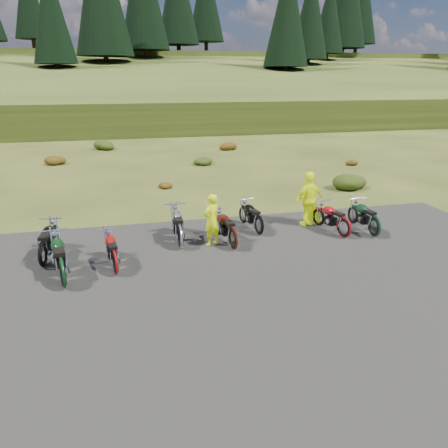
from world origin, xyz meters
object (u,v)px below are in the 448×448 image
object	(u,v)px
motorcycle_3	(181,249)
motorcycle_7	(373,237)
person_middle	(212,221)
motorcycle_0	(45,267)

from	to	relation	value
motorcycle_3	motorcycle_7	size ratio (longest dim) A/B	1.07
motorcycle_3	person_middle	distance (m)	1.31
motorcycle_3	person_middle	xyz separation A→B (m)	(1.01, 0.03, 0.83)
motorcycle_3	motorcycle_7	bearing A→B (deg)	-93.16
motorcycle_3	person_middle	world-z (taller)	person_middle
motorcycle_0	person_middle	size ratio (longest dim) A/B	1.24
motorcycle_0	motorcycle_3	size ratio (longest dim) A/B	0.96
motorcycle_3	person_middle	size ratio (longest dim) A/B	1.30
motorcycle_0	person_middle	bearing A→B (deg)	-77.10
motorcycle_3	motorcycle_7	xyz separation A→B (m)	(6.43, -0.51, 0.00)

